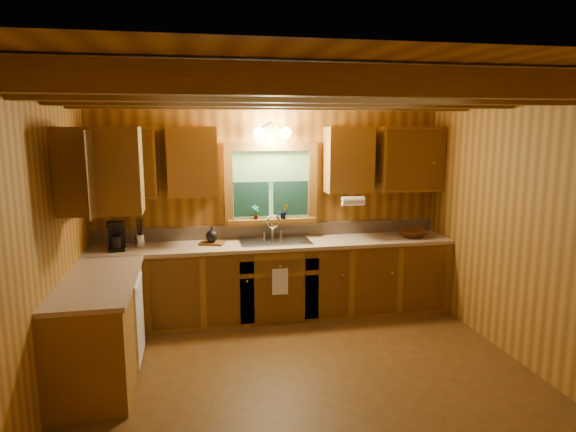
{
  "coord_description": "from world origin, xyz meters",
  "views": [
    {
      "loc": [
        -0.95,
        -4.04,
        2.23
      ],
      "look_at": [
        0.0,
        0.8,
        1.35
      ],
      "focal_mm": 31.29,
      "sensor_mm": 36.0,
      "label": 1
    }
  ],
  "objects_px": {
    "coffee_maker": "(116,236)",
    "cutting_board": "(212,243)",
    "sink": "(275,246)",
    "wicker_basket": "(412,233)"
  },
  "relations": [
    {
      "from": "cutting_board",
      "to": "wicker_basket",
      "type": "bearing_deg",
      "value": 16.93
    },
    {
      "from": "cutting_board",
      "to": "coffee_maker",
      "type": "bearing_deg",
      "value": -157.18
    },
    {
      "from": "coffee_maker",
      "to": "cutting_board",
      "type": "distance_m",
      "value": 1.05
    },
    {
      "from": "sink",
      "to": "wicker_basket",
      "type": "distance_m",
      "value": 1.69
    },
    {
      "from": "coffee_maker",
      "to": "wicker_basket",
      "type": "xyz_separation_m",
      "value": [
        3.45,
        -0.01,
        -0.11
      ]
    },
    {
      "from": "sink",
      "to": "cutting_board",
      "type": "height_order",
      "value": "sink"
    },
    {
      "from": "wicker_basket",
      "to": "cutting_board",
      "type": "bearing_deg",
      "value": 178.0
    },
    {
      "from": "coffee_maker",
      "to": "cutting_board",
      "type": "xyz_separation_m",
      "value": [
        1.04,
        0.07,
        -0.14
      ]
    },
    {
      "from": "wicker_basket",
      "to": "coffee_maker",
      "type": "bearing_deg",
      "value": 179.77
    },
    {
      "from": "coffee_maker",
      "to": "sink",
      "type": "bearing_deg",
      "value": -5.43
    }
  ]
}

